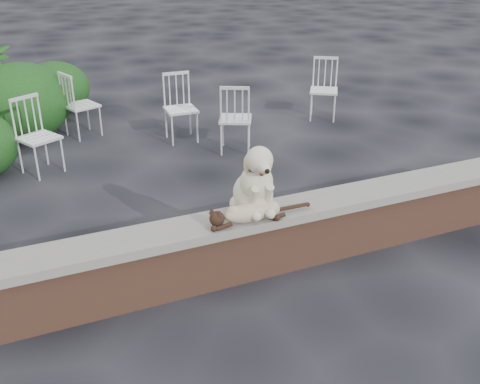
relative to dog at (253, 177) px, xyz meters
name	(u,v)px	position (x,y,z in m)	size (l,w,h in m)	color
ground	(255,270)	(0.01, -0.04, -0.90)	(60.00, 60.00, 0.00)	black
brick_wall	(256,246)	(0.01, -0.04, -0.65)	(6.00, 0.30, 0.50)	brown
capstone	(256,217)	(0.01, -0.04, -0.36)	(6.20, 0.40, 0.08)	slate
dog	(253,177)	(0.00, 0.00, 0.00)	(0.42, 0.56, 0.64)	beige
cat	(252,211)	(-0.08, -0.15, -0.23)	(1.08, 0.26, 0.18)	tan
chair_e	(81,104)	(-0.78, 4.18, -0.43)	(0.56, 0.56, 0.94)	white
chair_a	(38,137)	(-1.48, 3.01, -0.43)	(0.56, 0.56, 0.94)	white
chair_d	(324,89)	(2.83, 3.49, -0.43)	(0.56, 0.56, 0.94)	white
chair_b	(181,108)	(0.47, 3.43, -0.43)	(0.56, 0.56, 0.94)	white
chair_c	(235,117)	(1.01, 2.74, -0.43)	(0.56, 0.56, 0.94)	white
shrubbery	(21,107)	(-1.58, 4.49, -0.46)	(2.33, 3.32, 1.12)	#1A4112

